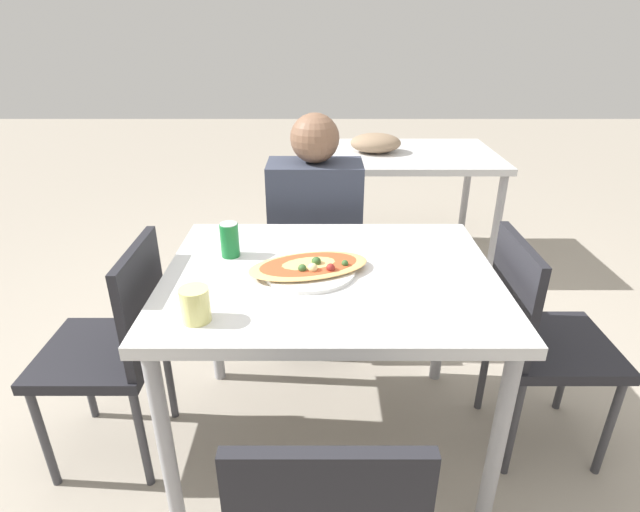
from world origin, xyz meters
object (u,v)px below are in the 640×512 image
object	(u,v)px
chair_side_right	(539,334)
person_seated	(316,218)
drink_glass	(196,305)
pizza_main	(310,267)
chair_side_left	(116,342)
dining_table	(330,292)
chair_far_seated	(316,247)
soda_can	(230,240)

from	to	relation	value
chair_side_right	person_seated	size ratio (longest dim) A/B	0.74
drink_glass	chair_side_right	bearing A→B (deg)	14.75
chair_side_right	drink_glass	xyz separation A→B (m)	(-1.14, -0.30, 0.30)
chair_side_right	pizza_main	distance (m)	0.87
chair_side_left	chair_side_right	world-z (taller)	same
pizza_main	drink_glass	world-z (taller)	drink_glass
dining_table	chair_side_left	bearing A→B (deg)	-176.44
dining_table	chair_far_seated	xyz separation A→B (m)	(-0.06, 0.76, -0.18)
dining_table	chair_far_seated	bearing A→B (deg)	94.31
person_seated	dining_table	bearing A→B (deg)	95.03
person_seated	drink_glass	distance (m)	1.01
dining_table	soda_can	xyz separation A→B (m)	(-0.36, 0.13, 0.14)
soda_can	chair_side_left	bearing A→B (deg)	-156.26
chair_far_seated	chair_side_left	world-z (taller)	same
pizza_main	soda_can	world-z (taller)	soda_can
chair_far_seated	pizza_main	xyz separation A→B (m)	(-0.01, -0.76, 0.27)
dining_table	chair_side_right	xyz separation A→B (m)	(0.75, 0.00, -0.18)
person_seated	soda_can	bearing A→B (deg)	60.16
chair_side_right	person_seated	bearing A→B (deg)	-128.57
chair_side_right	pizza_main	size ratio (longest dim) A/B	1.92
person_seated	soda_can	distance (m)	0.61
chair_side_left	person_seated	xyz separation A→B (m)	(0.70, 0.70, 0.20)
dining_table	pizza_main	distance (m)	0.12
chair_far_seated	pizza_main	world-z (taller)	chair_far_seated
chair_far_seated	chair_side_right	size ratio (longest dim) A/B	1.00
chair_far_seated	pizza_main	distance (m)	0.81
dining_table	chair_side_left	world-z (taller)	chair_side_left
chair_side_left	person_seated	distance (m)	1.00
chair_side_left	chair_side_right	bearing A→B (deg)	-88.12
person_seated	drink_glass	xyz separation A→B (m)	(-0.33, -0.95, 0.11)
chair_side_right	soda_can	distance (m)	1.16
pizza_main	drink_glass	xyz separation A→B (m)	(-0.31, -0.29, 0.03)
dining_table	chair_far_seated	size ratio (longest dim) A/B	1.30
chair_side_right	person_seated	xyz separation A→B (m)	(-0.81, 0.65, 0.20)
chair_far_seated	chair_side_right	bearing A→B (deg)	137.00
chair_side_right	soda_can	size ratio (longest dim) A/B	6.89
chair_far_seated	person_seated	xyz separation A→B (m)	(0.00, -0.11, 0.20)
dining_table	person_seated	xyz separation A→B (m)	(-0.06, 0.65, 0.02)
chair_side_left	chair_side_right	distance (m)	1.51
soda_can	drink_glass	xyz separation A→B (m)	(-0.03, -0.42, -0.01)
soda_can	drink_glass	bearing A→B (deg)	-93.78
dining_table	person_seated	distance (m)	0.65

